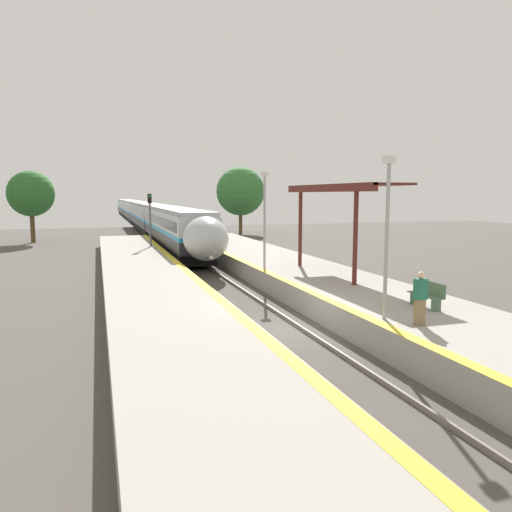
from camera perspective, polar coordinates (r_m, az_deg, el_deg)
ground_plane at (r=18.11m, az=2.77°, el=-8.48°), size 120.00×120.00×0.00m
rail_left at (r=17.86m, az=0.58°, el=-8.44°), size 0.08×90.00×0.15m
rail_right at (r=18.34m, az=4.90°, el=-8.05°), size 0.08×90.00×0.15m
train at (r=75.64m, az=-13.06°, el=4.83°), size 2.77×96.40×3.73m
platform_right at (r=19.79m, az=14.25°, el=-5.86°), size 4.98×64.00×1.00m
platform_left at (r=17.06m, az=-9.46°, el=-7.81°), size 4.27×64.00×1.00m
platform_bench at (r=18.07m, az=19.01°, el=-4.12°), size 0.44×1.54×0.89m
person_waiting at (r=15.48m, az=18.25°, el=-4.56°), size 0.36×0.22×1.61m
railway_signal at (r=37.67m, az=-12.01°, el=4.03°), size 0.28×0.28×4.89m
lamppost_near at (r=15.72m, az=14.76°, el=3.31°), size 0.36×0.20×5.01m
lamppost_mid at (r=26.34m, az=0.98°, el=4.96°), size 0.36×0.20×5.01m
station_canopy at (r=24.40m, az=9.11°, el=7.29°), size 2.02×9.03×4.33m
background_tree_left at (r=54.89m, az=-24.35°, el=6.49°), size 4.55×4.55×7.19m
background_tree_right at (r=61.73m, az=-1.79°, el=7.38°), size 5.92×5.92×8.17m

